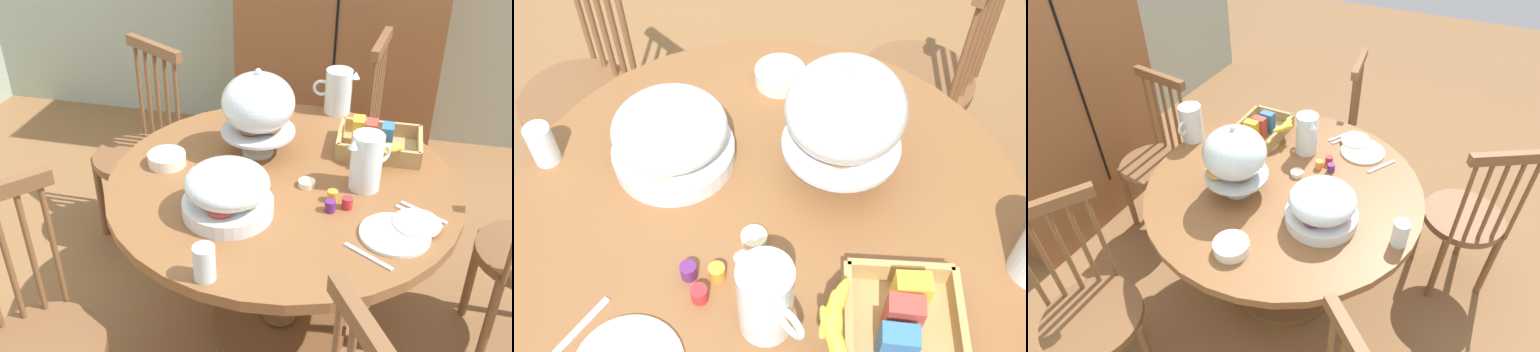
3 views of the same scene
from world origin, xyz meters
The scene contains 21 objects.
ground_plane centered at (0.00, 0.00, 0.00)m, with size 10.00×10.00×0.00m, color brown.
dining_table centered at (0.01, -0.03, 0.54)m, with size 1.25×1.25×0.74m.
windsor_chair_near_window centered at (-0.77, 0.47, 0.45)m, with size 0.46×0.46×0.97m.
windsor_chair_by_cabinet centered at (-0.63, -0.70, 0.45)m, with size 0.47×0.47×0.97m.
windsor_chair_host_seat centered at (0.15, 0.89, 0.45)m, with size 0.40×0.40×0.97m.
pastry_stand_with_dome centered at (-0.12, 0.14, 0.94)m, with size 0.28×0.28×0.34m.
fruit_platter_covered centered at (-0.13, -0.27, 0.83)m, with size 0.30×0.30×0.18m.
orange_juice_pitcher centered at (0.29, -0.01, 0.83)m, with size 0.15×0.15×0.21m.
milk_pitcher centered at (0.13, 0.56, 0.83)m, with size 0.20×0.11×0.19m.
cereal_basket centered at (0.32, 0.24, 0.78)m, with size 0.32×0.30×0.12m.
china_plate_large centered at (0.41, -0.27, 0.75)m, with size 0.22×0.22×0.01m, color white.
china_plate_small centered at (0.47, -0.21, 0.76)m, with size 0.15×0.15×0.01m, color white.
cereal_bowl centered at (-0.43, -0.02, 0.76)m, with size 0.14×0.14×0.04m, color white.
drinking_glass centered at (-0.11, -0.58, 0.80)m, with size 0.06×0.06×0.11m, color silver.
butter_dish centered at (0.10, -0.05, 0.75)m, with size 0.06×0.06×0.02m, color beige.
jam_jar_strawberry centered at (0.25, -0.15, 0.76)m, with size 0.04×0.04×0.04m, color #B7282D.
jam_jar_apricot centered at (0.19, -0.12, 0.76)m, with size 0.04×0.04×0.04m, color orange.
jam_jar_grape centered at (0.19, -0.18, 0.76)m, with size 0.04×0.04×0.04m, color #5B2366.
table_knife centered at (0.48, -0.15, 0.74)m, with size 0.17×0.01×0.01m, color silver.
dinner_fork centered at (0.49, -0.12, 0.74)m, with size 0.17×0.01×0.01m, color silver.
soup_spoon centered at (0.33, -0.39, 0.74)m, with size 0.17×0.01×0.01m, color silver.
Camera 1 is at (0.32, -1.79, 1.89)m, focal length 41.77 mm.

